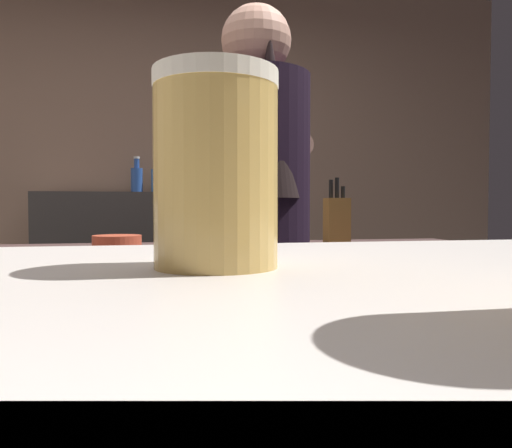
{
  "coord_description": "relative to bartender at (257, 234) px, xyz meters",
  "views": [
    {
      "loc": [
        0.03,
        -1.3,
        1.08
      ],
      "look_at": [
        0.14,
        -0.75,
        1.06
      ],
      "focal_mm": 34.15,
      "sensor_mm": 36.0,
      "label": 1
    }
  ],
  "objects": [
    {
      "name": "wall_back",
      "position": [
        -0.33,
        1.99,
        0.36
      ],
      "size": [
        5.2,
        0.1,
        2.7
      ],
      "primitive_type": "cube",
      "color": "#9A7862",
      "rests_on": "ground"
    },
    {
      "name": "bottle_vinegar",
      "position": [
        -0.13,
        1.8,
        0.28
      ],
      "size": [
        0.07,
        0.07,
        0.27
      ],
      "color": "#568E38",
      "rests_on": "back_shelf"
    },
    {
      "name": "back_shelf",
      "position": [
        -0.57,
        1.71,
        -0.41
      ],
      "size": [
        0.98,
        0.36,
        1.17
      ],
      "primitive_type": "cube",
      "color": "#3C3836",
      "rests_on": "ground"
    },
    {
      "name": "mixing_bowl",
      "position": [
        -0.47,
        0.44,
        -0.05
      ],
      "size": [
        0.19,
        0.19,
        0.05
      ],
      "primitive_type": "cylinder",
      "color": "#C94F34",
      "rests_on": "prep_counter"
    },
    {
      "name": "knife_block",
      "position": [
        0.46,
        0.51,
        0.03
      ],
      "size": [
        0.1,
        0.08,
        0.29
      ],
      "color": "olive",
      "rests_on": "prep_counter"
    },
    {
      "name": "bottle_olive_oil",
      "position": [
        -0.45,
        1.76,
        0.27
      ],
      "size": [
        0.08,
        0.08,
        0.23
      ],
      "color": "#294F9E",
      "rests_on": "back_shelf"
    },
    {
      "name": "prep_counter",
      "position": [
        0.02,
        0.46,
        -0.53
      ],
      "size": [
        2.1,
        0.6,
        0.92
      ],
      "primitive_type": "cube",
      "color": "#4F3735",
      "rests_on": "ground"
    },
    {
      "name": "chefs_knife",
      "position": [
        0.28,
        0.41,
        -0.07
      ],
      "size": [
        0.24,
        0.08,
        0.01
      ],
      "primitive_type": "cube",
      "rotation": [
        0.0,
        0.0,
        -0.21
      ],
      "color": "silver",
      "rests_on": "prep_counter"
    },
    {
      "name": "pint_glass_near",
      "position": [
        -0.26,
        -1.19,
        0.11
      ],
      "size": [
        0.08,
        0.08,
        0.13
      ],
      "color": "tan",
      "rests_on": "bar_counter"
    },
    {
      "name": "bartender",
      "position": [
        0.0,
        0.0,
        0.0
      ],
      "size": [
        0.48,
        0.55,
        1.71
      ],
      "rotation": [
        0.0,
        0.0,
        1.8
      ],
      "color": "#2A302F",
      "rests_on": "ground"
    },
    {
      "name": "bottle_hot_sauce",
      "position": [
        -0.33,
        1.76,
        0.26
      ],
      "size": [
        0.05,
        0.05,
        0.22
      ],
      "color": "#2963A2",
      "rests_on": "back_shelf"
    }
  ]
}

